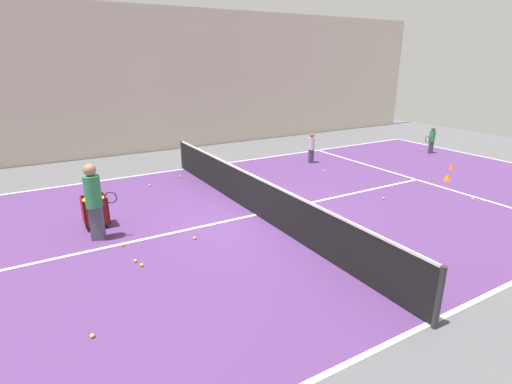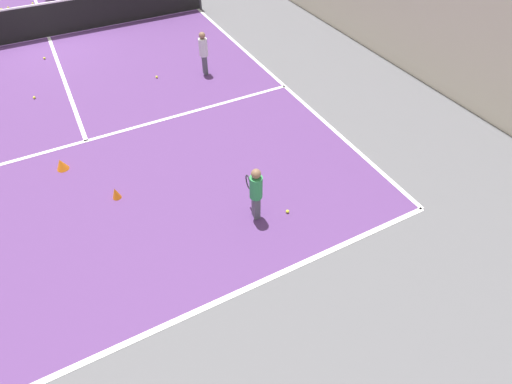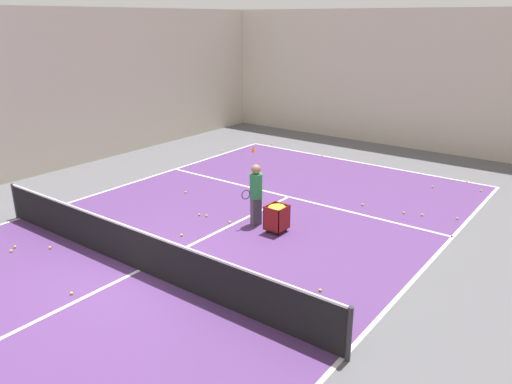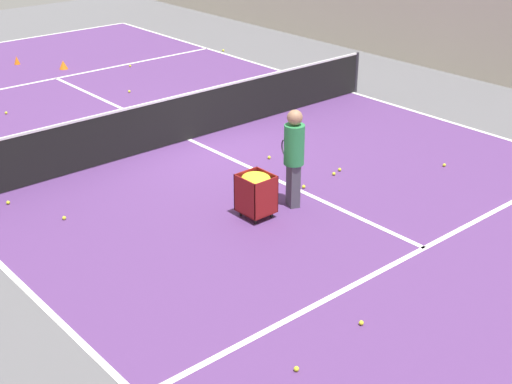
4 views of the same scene
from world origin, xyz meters
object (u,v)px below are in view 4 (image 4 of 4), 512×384
Objects in this scene: training_cone_1 at (17,60)px; ball_cart at (256,187)px; coach_at_net at (294,152)px; tennis_net at (188,116)px.

ball_cart is at bearing 84.81° from training_cone_1.
training_cone_1 is at bearing 21.35° from coach_at_net.
ball_cart is (0.81, -0.09, -0.48)m from coach_at_net.
ball_cart is at bearing 106.21° from coach_at_net.
tennis_net is 6.12× the size of coach_at_net.
tennis_net is 13.70× the size of ball_cart.
training_cone_1 is at bearing -88.74° from tennis_net.
coach_at_net is 2.24× the size of ball_cart.
training_cone_1 is at bearing -95.19° from ball_cart.
training_cone_1 is (-1.15, -12.66, -0.45)m from ball_cart.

